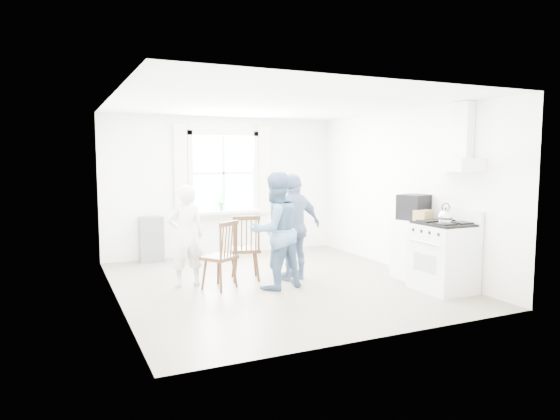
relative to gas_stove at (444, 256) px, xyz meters
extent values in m
cube|color=gray|center=(-1.91, 1.35, -0.49)|extent=(4.62, 5.12, 0.02)
cube|color=white|center=(-1.91, 3.87, 0.82)|extent=(4.62, 0.04, 2.64)
cube|color=white|center=(-1.91, -1.17, 0.82)|extent=(4.62, 0.04, 2.64)
cube|color=white|center=(-4.18, 1.35, 0.82)|extent=(0.04, 5.12, 2.64)
cube|color=white|center=(0.36, 1.35, 0.82)|extent=(0.04, 5.12, 2.64)
cube|color=white|center=(-1.91, 1.35, 2.13)|extent=(4.62, 5.12, 0.02)
cube|color=white|center=(-1.91, 3.83, 1.07)|extent=(1.20, 0.02, 1.40)
cube|color=white|center=(-1.91, 3.80, 1.81)|extent=(1.38, 0.09, 0.09)
cube|color=white|center=(-1.91, 3.80, 0.32)|extent=(1.38, 0.09, 0.09)
cube|color=white|center=(-2.56, 3.80, 1.07)|extent=(0.09, 0.09, 1.58)
cube|color=white|center=(-1.27, 3.80, 1.07)|extent=(0.09, 0.09, 1.58)
cube|color=white|center=(-1.91, 3.73, 0.34)|extent=(1.38, 0.24, 0.06)
cube|color=#FAF6CE|center=(-2.73, 3.79, 1.12)|extent=(0.24, 0.05, 1.70)
cube|color=#FAF6CE|center=(-1.09, 3.79, 1.12)|extent=(0.24, 0.05, 1.70)
cube|color=white|center=(0.11, 0.00, 1.26)|extent=(0.45, 0.76, 0.18)
cube|color=white|center=(0.26, 0.00, 1.73)|extent=(0.14, 0.30, 0.76)
cube|color=slate|center=(-3.31, 3.68, -0.08)|extent=(0.40, 0.30, 0.80)
cube|color=silver|center=(-0.01, 0.00, -0.02)|extent=(0.65, 0.76, 0.92)
cube|color=black|center=(-0.01, 0.00, 0.45)|extent=(0.61, 0.72, 0.03)
cube|color=silver|center=(0.29, 0.00, 0.54)|extent=(0.06, 0.76, 0.20)
cylinder|color=silver|center=(-0.35, 0.00, 0.22)|extent=(0.02, 0.61, 0.02)
sphere|color=silver|center=(-0.06, -0.08, 0.57)|extent=(0.20, 0.20, 0.20)
cylinder|color=silver|center=(-0.06, -0.08, 0.51)|extent=(0.18, 0.18, 0.04)
torus|color=black|center=(-0.06, -0.08, 0.68)|extent=(0.13, 0.04, 0.13)
cube|color=white|center=(0.07, 0.70, -0.03)|extent=(0.50, 0.55, 0.90)
cube|color=black|center=(0.12, 0.78, 0.52)|extent=(0.52, 0.49, 0.20)
cube|color=black|center=(0.12, 0.78, 0.71)|extent=(0.52, 0.49, 0.18)
cube|color=olive|center=(0.05, 0.50, 0.50)|extent=(0.32, 0.27, 0.17)
cube|color=#402514|center=(-2.78, 1.40, -0.04)|extent=(0.56, 0.56, 0.05)
cube|color=#402514|center=(-2.68, 1.25, 0.22)|extent=(0.36, 0.27, 0.53)
cylinder|color=#402514|center=(-2.78, 1.40, -0.27)|extent=(0.04, 0.04, 0.42)
cube|color=#402514|center=(-2.26, 1.74, -0.03)|extent=(0.51, 0.50, 0.05)
cube|color=#402514|center=(-2.31, 1.57, 0.24)|extent=(0.41, 0.16, 0.54)
cylinder|color=#402514|center=(-2.26, 1.74, -0.27)|extent=(0.04, 0.04, 0.43)
imported|color=white|center=(-3.17, 1.73, 0.24)|extent=(0.53, 0.53, 1.46)
imported|color=slate|center=(-2.06, 1.08, 0.33)|extent=(0.93, 0.93, 1.64)
imported|color=navy|center=(-1.59, 1.44, 0.32)|extent=(1.10, 1.10, 1.61)
imported|color=#35793F|center=(-1.99, 3.71, 0.53)|extent=(0.21, 0.21, 0.33)
camera|label=1|loc=(-4.87, -5.21, 1.34)|focal=32.00mm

